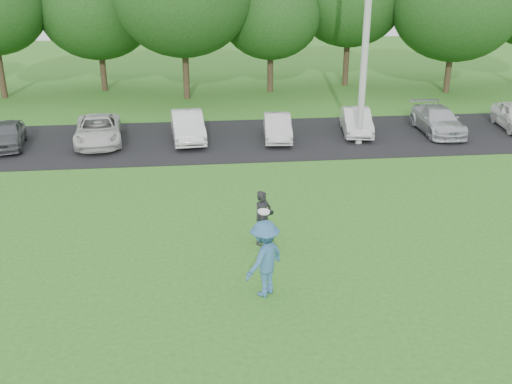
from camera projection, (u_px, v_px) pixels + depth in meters
ground at (273, 301)px, 13.04m from camera, size 100.00×100.00×0.00m
parking_lot at (232, 139)px, 25.03m from camera, size 32.00×6.50×0.03m
utility_pole at (367, 18)px, 22.55m from camera, size 0.28×0.28×10.40m
frisbee_player at (265, 258)px, 13.00m from camera, size 1.33×1.33×2.12m
camera_bystander at (263, 218)px, 15.47m from camera, size 0.67×0.63×1.54m
parked_cars at (219, 126)px, 24.87m from camera, size 28.42×4.53×1.23m
tree_row at (245, 7)px, 32.37m from camera, size 42.39×9.85×8.64m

